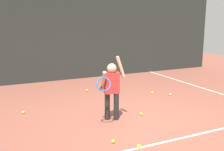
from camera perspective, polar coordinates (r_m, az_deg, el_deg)
name	(u,v)px	position (r m, az deg, el deg)	size (l,w,h in m)	color
ground_plane	(137,121)	(5.69, 5.27, -9.63)	(20.00, 20.00, 0.00)	brown
court_line_baseline	(168,141)	(4.88, 11.82, -13.61)	(9.00, 0.05, 0.00)	white
court_line_sideline	(215,92)	(8.41, 21.20, -3.29)	(0.05, 9.00, 0.00)	white
back_fence_windscreen	(71,23)	(9.46, -8.69, 11.02)	(12.09, 0.08, 3.94)	#282D2B
fence_post_1	(10,21)	(9.15, -20.90, 10.84)	(0.09, 0.09, 4.09)	slate
fence_post_2	(121,21)	(10.25, 2.00, 11.61)	(0.09, 0.09, 4.09)	slate
fence_post_3	(201,21)	(12.54, 18.50, 11.05)	(0.09, 0.09, 4.09)	slate
tennis_player	(111,86)	(5.51, -0.12, -2.36)	(0.79, 0.57, 1.35)	#232326
tennis_ball_0	(23,112)	(6.39, -18.49, -7.46)	(0.07, 0.07, 0.07)	#CCE033
tennis_ball_1	(139,146)	(4.57, 5.77, -14.77)	(0.07, 0.07, 0.07)	#CCE033
tennis_ball_2	(87,90)	(7.94, -5.38, -3.15)	(0.07, 0.07, 0.07)	#CCE033
tennis_ball_3	(170,95)	(7.63, 12.37, -4.01)	(0.07, 0.07, 0.07)	#CCE033
tennis_ball_4	(113,141)	(4.71, 0.24, -13.90)	(0.07, 0.07, 0.07)	#CCE033
tennis_ball_5	(141,114)	(6.00, 6.25, -8.17)	(0.07, 0.07, 0.07)	#CCE033
tennis_ball_7	(152,93)	(7.73, 8.62, -3.66)	(0.07, 0.07, 0.07)	#CCE033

